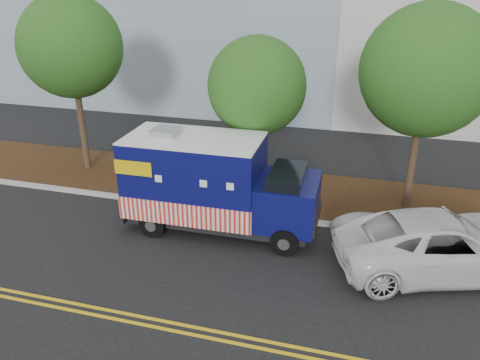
# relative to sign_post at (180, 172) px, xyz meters

# --- Properties ---
(ground) EXTENTS (120.00, 120.00, 0.00)m
(ground) POSITION_rel_sign_post_xyz_m (2.60, -1.83, -1.20)
(ground) COLOR black
(ground) RESTS_ON ground
(curb) EXTENTS (120.00, 0.18, 0.15)m
(curb) POSITION_rel_sign_post_xyz_m (2.60, -0.43, -1.12)
(curb) COLOR #9E9E99
(curb) RESTS_ON ground
(mulch_strip) EXTENTS (120.00, 4.00, 0.15)m
(mulch_strip) POSITION_rel_sign_post_xyz_m (2.60, 1.67, -1.12)
(mulch_strip) COLOR black
(mulch_strip) RESTS_ON ground
(centerline_near) EXTENTS (120.00, 0.10, 0.01)m
(centerline_near) POSITION_rel_sign_post_xyz_m (2.60, -6.28, -1.19)
(centerline_near) COLOR gold
(centerline_near) RESTS_ON ground
(centerline_far) EXTENTS (120.00, 0.10, 0.01)m
(centerline_far) POSITION_rel_sign_post_xyz_m (2.60, -6.53, -1.19)
(centerline_far) COLOR gold
(centerline_far) RESTS_ON ground
(tree_a) EXTENTS (3.99, 3.99, 7.22)m
(tree_a) POSITION_rel_sign_post_xyz_m (-5.02, 1.69, 4.01)
(tree_a) COLOR #38281C
(tree_a) RESTS_ON ground
(tree_b) EXTENTS (3.41, 3.41, 6.00)m
(tree_b) POSITION_rel_sign_post_xyz_m (2.59, 0.99, 3.07)
(tree_b) COLOR #38281C
(tree_b) RESTS_ON ground
(tree_c) EXTENTS (4.28, 4.28, 7.13)m
(tree_c) POSITION_rel_sign_post_xyz_m (8.04, 1.56, 3.77)
(tree_c) COLOR #38281C
(tree_c) RESTS_ON ground
(sign_post) EXTENTS (0.06, 0.06, 2.40)m
(sign_post) POSITION_rel_sign_post_xyz_m (0.00, 0.00, 0.00)
(sign_post) COLOR #473828
(sign_post) RESTS_ON ground
(food_truck) EXTENTS (6.39, 2.52, 3.35)m
(food_truck) POSITION_rel_sign_post_xyz_m (1.71, -1.51, 0.32)
(food_truck) COLOR black
(food_truck) RESTS_ON ground
(white_car) EXTENTS (6.65, 4.60, 1.69)m
(white_car) POSITION_rel_sign_post_xyz_m (8.79, -2.07, -0.36)
(white_car) COLOR silver
(white_car) RESTS_ON ground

